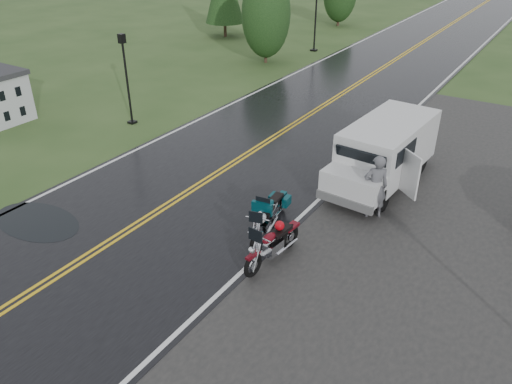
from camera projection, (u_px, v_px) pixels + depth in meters
ground at (138, 225)px, 14.50m from camera, size 120.00×120.00×0.00m
road at (300, 121)px, 21.87m from camera, size 8.00×100.00×0.04m
motorcycle_red at (253, 256)px, 12.07m from camera, size 1.00×2.26×1.30m
motorcycle_teal at (261, 218)px, 13.78m from camera, size 0.90×1.95×1.11m
motorcycle_silver at (255, 236)px, 12.92m from camera, size 1.21×2.16×1.21m
van_white at (335, 166)px, 15.55m from camera, size 2.36×5.46×2.10m
person_at_van at (375, 188)px, 14.44m from camera, size 0.86×0.78×1.97m
lamp_post_near_left at (127, 80)px, 20.74m from camera, size 0.33×0.33×3.82m
lamp_post_far_left at (316, 14)px, 32.19m from camera, size 0.40×0.40×4.65m
tree_left_mid at (266, 24)px, 29.57m from camera, size 2.91×2.91×4.54m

